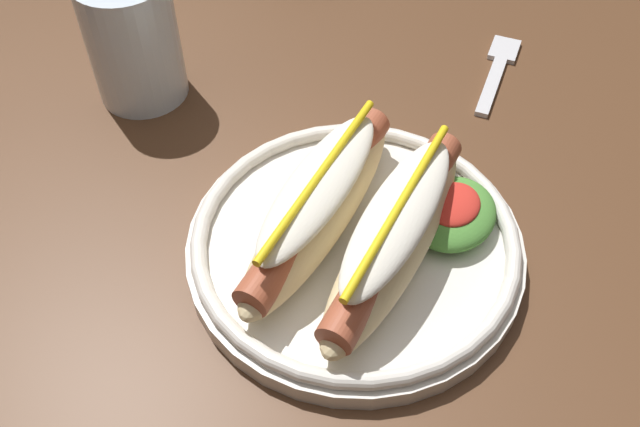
% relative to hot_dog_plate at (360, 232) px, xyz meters
% --- Properties ---
extents(dining_table, '(1.25, 0.81, 0.74)m').
position_rel_hot_dog_plate_xyz_m(dining_table, '(0.05, 0.16, -0.13)').
color(dining_table, '#51331E').
rests_on(dining_table, ground_plane).
extents(hot_dog_plate, '(0.25, 0.25, 0.08)m').
position_rel_hot_dog_plate_xyz_m(hot_dog_plate, '(0.00, 0.00, 0.00)').
color(hot_dog_plate, silver).
rests_on(hot_dog_plate, dining_table).
extents(fork, '(0.12, 0.04, 0.00)m').
position_rel_hot_dog_plate_xyz_m(fork, '(0.26, -0.01, -0.02)').
color(fork, silver).
rests_on(fork, dining_table).
extents(water_cup, '(0.08, 0.08, 0.11)m').
position_rel_hot_dog_plate_xyz_m(water_cup, '(0.07, 0.26, 0.03)').
color(water_cup, silver).
rests_on(water_cup, dining_table).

